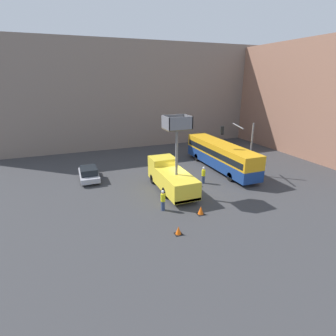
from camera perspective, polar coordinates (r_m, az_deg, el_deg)
name	(u,v)px	position (r m, az deg, el deg)	size (l,w,h in m)	color
ground_plane	(183,188)	(26.06, 3.36, -4.46)	(120.00, 120.00, 0.00)	#38383A
building_backdrop_far	(127,94)	(45.66, -8.84, 15.55)	(44.00, 10.00, 15.62)	gray
building_backdrop_side	(323,99)	(44.03, 30.67, 12.83)	(10.00, 28.00, 15.19)	#936651
utility_truck	(171,176)	(25.06, 0.65, -1.66)	(2.49, 7.31, 7.36)	yellow
city_bus	(220,154)	(31.65, 11.33, 2.98)	(2.47, 12.47, 3.13)	navy
traffic_light_pole	(241,140)	(29.53, 15.53, 5.80)	(3.50, 3.25, 5.84)	slate
road_worker_near_truck	(163,200)	(21.56, -1.11, -7.04)	(0.38, 0.38, 1.79)	navy
road_worker_directing	(203,175)	(27.22, 7.71, -1.54)	(0.38, 0.38, 1.79)	navy
traffic_cone_near_truck	(178,231)	(18.76, 2.28, -13.46)	(0.53, 0.53, 0.61)	black
traffic_cone_mid_road	(201,211)	(21.36, 7.14, -9.17)	(0.60, 0.60, 0.69)	black
parked_car_curbside	(89,174)	(29.12, -16.86, -1.16)	(1.89, 4.27, 1.45)	#A8A8B2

